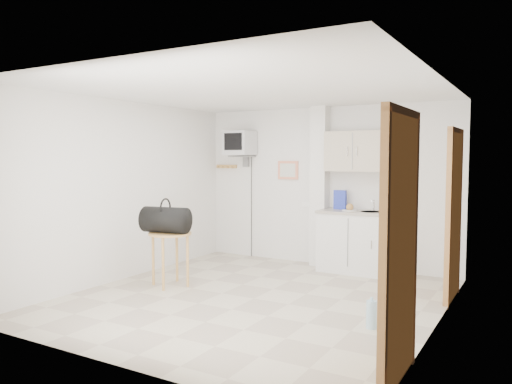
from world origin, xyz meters
The scene contains 7 objects.
ground centered at (0.00, 0.00, 0.00)m, with size 4.50×4.50×0.00m, color beige.
room_envelope centered at (0.24, 0.09, 1.54)m, with size 4.24×4.54×2.55m.
kitchenette centered at (0.57, 2.00, 0.80)m, with size 1.03×0.58×2.10m.
crt_television centered at (-1.45, 2.02, 1.94)m, with size 0.44×0.45×2.15m.
round_table centered at (-1.27, -0.04, 0.61)m, with size 0.57×0.57×0.72m.
duffel_bag centered at (-1.30, -0.08, 0.89)m, with size 0.67×0.44×0.46m.
water_bottle centered at (1.55, -0.32, 0.14)m, with size 0.11×0.11×0.32m.
Camera 1 is at (3.00, -5.13, 1.71)m, focal length 35.00 mm.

